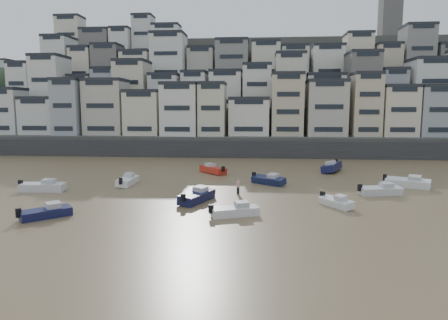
# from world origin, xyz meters

# --- Properties ---
(harbor_wall) EXTENTS (140.00, 3.00, 3.50)m
(harbor_wall) POSITION_xyz_m (10.00, 65.00, 1.75)
(harbor_wall) COLOR #38383A
(harbor_wall) RESTS_ON ground
(hillside) EXTENTS (141.04, 66.00, 50.00)m
(hillside) POSITION_xyz_m (14.73, 104.84, 13.01)
(hillside) COLOR #4C4C47
(hillside) RESTS_ON ground
(boat_a) EXTENTS (5.15, 3.22, 1.34)m
(boat_a) POSITION_xyz_m (11.42, 20.12, 0.67)
(boat_a) COLOR silver
(boat_a) RESTS_ON ground
(boat_b) EXTENTS (3.58, 4.48, 1.20)m
(boat_b) POSITION_xyz_m (21.56, 24.54, 0.60)
(boat_b) COLOR silver
(boat_b) RESTS_ON ground
(boat_c) EXTENTS (3.94, 6.24, 1.62)m
(boat_c) POSITION_xyz_m (6.99, 25.50, 0.81)
(boat_c) COLOR #121539
(boat_c) RESTS_ON ground
(boat_d) EXTENTS (5.56, 2.79, 1.45)m
(boat_d) POSITION_xyz_m (27.73, 30.62, 0.73)
(boat_d) COLOR silver
(boat_d) RESTS_ON ground
(boat_e) EXTENTS (5.14, 4.42, 1.40)m
(boat_e) POSITION_xyz_m (14.92, 36.17, 0.70)
(boat_e) COLOR #141B3F
(boat_e) RESTS_ON ground
(boat_f) EXTENTS (1.81, 5.41, 1.47)m
(boat_f) POSITION_xyz_m (-3.59, 34.21, 0.74)
(boat_f) COLOR white
(boat_f) RESTS_ON ground
(boat_g) EXTENTS (6.05, 4.22, 1.58)m
(boat_g) POSITION_xyz_m (32.55, 35.55, 0.79)
(boat_g) COLOR white
(boat_g) RESTS_ON ground
(boat_h) EXTENTS (5.16, 5.47, 1.55)m
(boat_h) POSITION_xyz_m (6.53, 44.62, 0.77)
(boat_h) COLOR #B32416
(boat_h) RESTS_ON ground
(boat_i) EXTENTS (4.67, 7.01, 1.82)m
(boat_i) POSITION_xyz_m (25.24, 47.82, 0.91)
(boat_i) COLOR #141840
(boat_i) RESTS_ON ground
(boat_j) EXTENTS (4.61, 4.51, 1.33)m
(boat_j) POSITION_xyz_m (-5.90, 17.99, 0.66)
(boat_j) COLOR #161945
(boat_j) RESTS_ON ground
(boat_k) EXTENTS (5.86, 2.29, 1.56)m
(boat_k) POSITION_xyz_m (-12.53, 29.28, 0.78)
(boat_k) COLOR silver
(boat_k) RESTS_ON ground
(person_pink) EXTENTS (0.44, 0.44, 1.74)m
(person_pink) POSITION_xyz_m (11.21, 29.71, 0.87)
(person_pink) COLOR #CC9099
(person_pink) RESTS_ON ground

